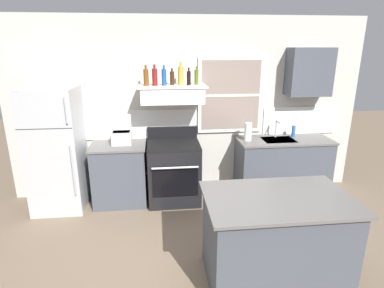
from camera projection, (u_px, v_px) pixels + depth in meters
ground_plane at (210, 285)px, 3.14m from camera, size 16.00×16.00×0.00m
back_wall at (190, 108)px, 4.85m from camera, size 5.40×0.11×2.70m
refrigerator at (56, 150)px, 4.42m from camera, size 0.70×0.72×1.74m
counter_left_of_stove at (120, 173)px, 4.69m from camera, size 0.79×0.63×0.91m
toaster at (122, 138)px, 4.53m from camera, size 0.30×0.20×0.19m
stove_range at (174, 172)px, 4.74m from camera, size 0.76×0.69×1.09m
range_hood_shelf at (172, 94)px, 4.48m from camera, size 0.96×0.52×0.24m
bottle_amber_wine at (146, 77)px, 4.33m from camera, size 0.07×0.07×0.28m
bottle_red_label_wine at (155, 77)px, 4.33m from camera, size 0.07×0.07×0.29m
bottle_blue_liqueur at (164, 77)px, 4.36m from camera, size 0.07×0.07×0.28m
bottle_brown_stout at (172, 78)px, 4.43m from camera, size 0.06×0.06×0.23m
bottle_champagne_gold_foil at (181, 75)px, 4.42m from camera, size 0.08×0.08×0.31m
bottle_balsamic_dark at (189, 78)px, 4.40m from camera, size 0.06×0.06×0.24m
bottle_olive_oil_square at (196, 77)px, 4.47m from camera, size 0.06×0.06×0.25m
counter_right_with_sink at (282, 167)px, 4.95m from camera, size 1.43×0.63×0.91m
sink_faucet at (277, 127)px, 4.85m from camera, size 0.03×0.17×0.28m
paper_towel_roll at (248, 132)px, 4.72m from camera, size 0.11×0.11×0.27m
dish_soap_bottle at (294, 131)px, 4.90m from camera, size 0.06×0.06×0.18m
kitchen_island at (275, 239)px, 3.11m from camera, size 1.40×0.90×0.91m
upper_cabinet_right at (309, 72)px, 4.69m from camera, size 0.64×0.32×0.70m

